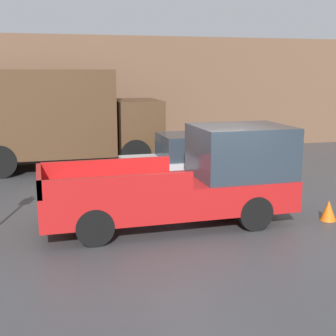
# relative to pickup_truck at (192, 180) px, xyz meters

# --- Properties ---
(ground_plane) EXTENTS (60.00, 60.00, 0.00)m
(ground_plane) POSITION_rel_pickup_truck_xyz_m (0.33, -0.40, -1.02)
(ground_plane) COLOR #3D3D3F
(building_wall) EXTENTS (28.00, 0.15, 4.89)m
(building_wall) POSITION_rel_pickup_truck_xyz_m (0.33, 10.02, 1.42)
(building_wall) COLOR brown
(building_wall) RESTS_ON ground
(pickup_truck) EXTENTS (5.67, 1.95, 2.22)m
(pickup_truck) POSITION_rel_pickup_truck_xyz_m (0.00, 0.00, 0.00)
(pickup_truck) COLOR red
(pickup_truck) RESTS_ON ground
(car) EXTENTS (4.47, 1.84, 1.61)m
(car) POSITION_rel_pickup_truck_xyz_m (1.28, 3.28, -0.22)
(car) COLOR silver
(car) RESTS_ON ground
(delivery_truck) EXTENTS (7.23, 2.51, 3.49)m
(delivery_truck) POSITION_rel_pickup_truck_xyz_m (-2.91, 7.16, 0.86)
(delivery_truck) COLOR #4C331E
(delivery_truck) RESTS_ON ground
(newspaper_box) EXTENTS (0.45, 0.40, 1.11)m
(newspaper_box) POSITION_rel_pickup_truck_xyz_m (0.41, 9.69, -0.47)
(newspaper_box) COLOR red
(newspaper_box) RESTS_ON ground
(traffic_cone) EXTENTS (0.38, 0.38, 0.48)m
(traffic_cone) POSITION_rel_pickup_truck_xyz_m (3.15, -0.69, -0.78)
(traffic_cone) COLOR orange
(traffic_cone) RESTS_ON ground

